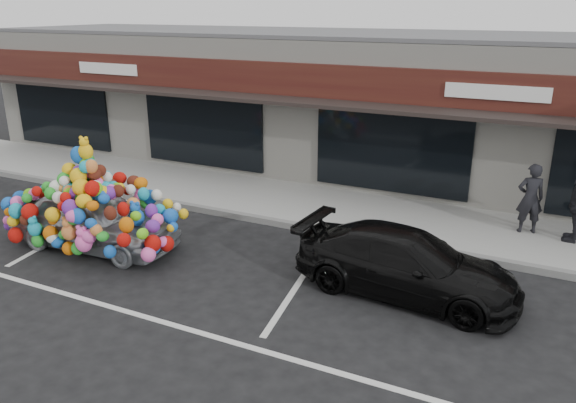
% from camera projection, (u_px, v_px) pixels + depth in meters
% --- Properties ---
extents(ground, '(90.00, 90.00, 0.00)m').
position_uv_depth(ground, '(179.00, 256.00, 12.04)').
color(ground, black).
rests_on(ground, ground).
extents(shop_building, '(24.00, 7.20, 4.31)m').
position_uv_depth(shop_building, '(329.00, 99.00, 18.49)').
color(shop_building, silver).
rests_on(shop_building, ground).
extents(sidewalk, '(26.00, 3.00, 0.15)m').
position_uv_depth(sidewalk, '(267.00, 198.00, 15.41)').
color(sidewalk, '#969690').
rests_on(sidewalk, ground).
extents(kerb, '(26.00, 0.18, 0.16)m').
position_uv_depth(kerb, '(239.00, 216.00, 14.14)').
color(kerb, slate).
rests_on(kerb, ground).
extents(parking_stripe_left, '(0.73, 4.37, 0.01)m').
position_uv_depth(parking_stripe_left, '(76.00, 228.00, 13.53)').
color(parking_stripe_left, silver).
rests_on(parking_stripe_left, ground).
extents(parking_stripe_mid, '(0.73, 4.37, 0.01)m').
position_uv_depth(parking_stripe_mid, '(302.00, 278.00, 11.05)').
color(parking_stripe_mid, silver).
rests_on(parking_stripe_mid, ground).
extents(lane_line, '(14.00, 0.12, 0.01)m').
position_uv_depth(lane_line, '(195.00, 331.00, 9.26)').
color(lane_line, silver).
rests_on(lane_line, ground).
extents(toy_car, '(2.82, 4.23, 2.41)m').
position_uv_depth(toy_car, '(93.00, 212.00, 12.27)').
color(toy_car, '#B8BFC4').
rests_on(toy_car, ground).
extents(black_sedan, '(1.99, 4.26, 1.20)m').
position_uv_depth(black_sedan, '(406.00, 264.00, 10.32)').
color(black_sedan, black).
rests_on(black_sedan, ground).
extents(pedestrian_a, '(0.69, 0.57, 1.63)m').
position_uv_depth(pedestrian_a, '(530.00, 198.00, 12.68)').
color(pedestrian_a, black).
rests_on(pedestrian_a, sidewalk).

